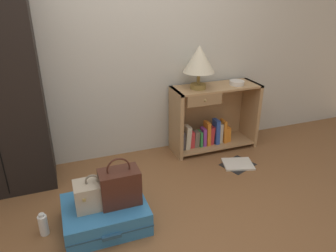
% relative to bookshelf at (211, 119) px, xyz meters
% --- Properties ---
extents(ground_plane, '(9.00, 9.00, 0.00)m').
position_rel_bookshelf_xyz_m(ground_plane, '(-0.90, -1.25, -0.36)').
color(ground_plane, brown).
extents(back_wall, '(6.40, 0.10, 2.60)m').
position_rel_bookshelf_xyz_m(back_wall, '(-0.90, 0.25, 0.94)').
color(back_wall, beige).
rests_on(back_wall, ground_plane).
extents(bookshelf, '(0.99, 0.38, 0.76)m').
position_rel_bookshelf_xyz_m(bookshelf, '(0.00, 0.00, 0.00)').
color(bookshelf, tan).
rests_on(bookshelf, ground_plane).
extents(table_lamp, '(0.33, 0.33, 0.46)m').
position_rel_bookshelf_xyz_m(table_lamp, '(-0.20, -0.03, 0.71)').
color(table_lamp, olive).
rests_on(table_lamp, bookshelf).
extents(bowl, '(0.16, 0.16, 0.05)m').
position_rel_bookshelf_xyz_m(bowl, '(0.26, -0.05, 0.42)').
color(bowl, silver).
rests_on(bowl, bookshelf).
extents(suitcase_large, '(0.65, 0.54, 0.20)m').
position_rel_bookshelf_xyz_m(suitcase_large, '(-1.41, -0.92, -0.26)').
color(suitcase_large, teal).
rests_on(suitcase_large, ground_plane).
extents(train_case, '(0.29, 0.21, 0.28)m').
position_rel_bookshelf_xyz_m(train_case, '(-1.48, -0.91, -0.05)').
color(train_case, '#B7A88E').
rests_on(train_case, suitcase_large).
extents(handbag, '(0.31, 0.19, 0.40)m').
position_rel_bookshelf_xyz_m(handbag, '(-1.28, -0.94, -0.01)').
color(handbag, '#472319').
rests_on(handbag, suitcase_large).
extents(bottle, '(0.07, 0.07, 0.19)m').
position_rel_bookshelf_xyz_m(bottle, '(-1.87, -0.86, -0.27)').
color(bottle, white).
rests_on(bottle, ground_plane).
extents(open_book_on_floor, '(0.40, 0.36, 0.02)m').
position_rel_bookshelf_xyz_m(open_book_on_floor, '(0.09, -0.48, -0.35)').
color(open_book_on_floor, white).
rests_on(open_book_on_floor, ground_plane).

